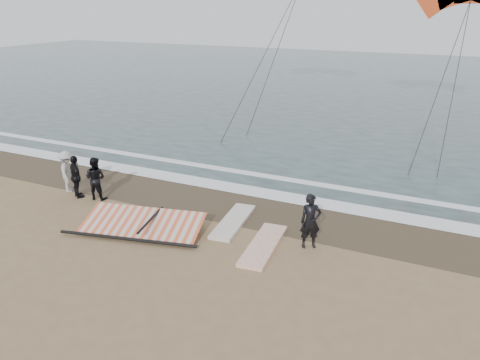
# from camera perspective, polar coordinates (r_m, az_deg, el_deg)

# --- Properties ---
(ground) EXTENTS (120.00, 120.00, 0.00)m
(ground) POSITION_cam_1_polar(r_m,az_deg,el_deg) (12.31, -7.53, -11.29)
(ground) COLOR #8C704C
(ground) RESTS_ON ground
(sea) EXTENTS (120.00, 54.00, 0.02)m
(sea) POSITION_cam_1_polar(r_m,az_deg,el_deg) (42.57, 17.41, 11.12)
(sea) COLOR #233838
(sea) RESTS_ON ground
(wet_sand) EXTENTS (120.00, 2.80, 0.01)m
(wet_sand) POSITION_cam_1_polar(r_m,az_deg,el_deg) (15.80, 1.23, -3.47)
(wet_sand) COLOR #4C3D2B
(wet_sand) RESTS_ON ground
(foam_near) EXTENTS (120.00, 0.90, 0.01)m
(foam_near) POSITION_cam_1_polar(r_m,az_deg,el_deg) (16.98, 3.16, -1.64)
(foam_near) COLOR white
(foam_near) RESTS_ON sea
(foam_far) EXTENTS (120.00, 0.45, 0.01)m
(foam_far) POSITION_cam_1_polar(r_m,az_deg,el_deg) (18.46, 5.16, 0.18)
(foam_far) COLOR white
(foam_far) RESTS_ON sea
(man_main) EXTENTS (0.70, 0.63, 1.60)m
(man_main) POSITION_cam_1_polar(r_m,az_deg,el_deg) (13.22, 8.58, -4.99)
(man_main) COLOR black
(man_main) RESTS_ON ground
(board_white) EXTENTS (0.98, 2.67, 0.10)m
(board_white) POSITION_cam_1_polar(r_m,az_deg,el_deg) (13.43, 2.87, -7.94)
(board_white) COLOR white
(board_white) RESTS_ON ground
(board_cream) EXTENTS (0.97, 2.63, 0.11)m
(board_cream) POSITION_cam_1_polar(r_m,az_deg,el_deg) (14.78, -0.83, -5.07)
(board_cream) COLOR beige
(board_cream) RESTS_ON ground
(trio_cluster) EXTENTS (2.36, 1.25, 1.55)m
(trio_cluster) POSITION_cam_1_polar(r_m,az_deg,el_deg) (17.58, -19.10, 0.58)
(trio_cluster) COLOR black
(trio_cluster) RESTS_ON ground
(sail_rig) EXTENTS (4.16, 2.45, 0.49)m
(sail_rig) POSITION_cam_1_polar(r_m,az_deg,el_deg) (14.64, -11.64, -5.18)
(sail_rig) COLOR black
(sail_rig) RESTS_ON ground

